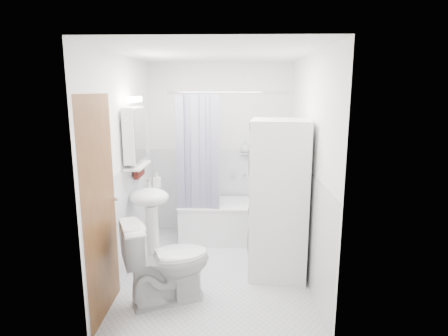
{
  "coord_description": "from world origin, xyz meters",
  "views": [
    {
      "loc": [
        0.19,
        -3.98,
        2.03
      ],
      "look_at": [
        0.08,
        0.15,
        1.17
      ],
      "focal_mm": 30.0,
      "sensor_mm": 36.0,
      "label": 1
    }
  ],
  "objects_px": {
    "sink": "(150,210)",
    "bathtub": "(230,219)",
    "washer_dryer": "(278,199)",
    "toilet": "(167,261)"
  },
  "relations": [
    {
      "from": "bathtub",
      "to": "washer_dryer",
      "type": "bearing_deg",
      "value": -60.91
    },
    {
      "from": "sink",
      "to": "toilet",
      "type": "relative_size",
      "value": 1.24
    },
    {
      "from": "bathtub",
      "to": "toilet",
      "type": "height_order",
      "value": "toilet"
    },
    {
      "from": "bathtub",
      "to": "sink",
      "type": "distance_m",
      "value": 1.32
    },
    {
      "from": "sink",
      "to": "bathtub",
      "type": "bearing_deg",
      "value": 44.4
    },
    {
      "from": "bathtub",
      "to": "toilet",
      "type": "relative_size",
      "value": 1.64
    },
    {
      "from": "bathtub",
      "to": "toilet",
      "type": "xyz_separation_m",
      "value": [
        -0.59,
        -1.57,
        0.12
      ]
    },
    {
      "from": "sink",
      "to": "washer_dryer",
      "type": "height_order",
      "value": "washer_dryer"
    },
    {
      "from": "sink",
      "to": "washer_dryer",
      "type": "distance_m",
      "value": 1.44
    },
    {
      "from": "sink",
      "to": "toilet",
      "type": "height_order",
      "value": "sink"
    }
  ]
}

